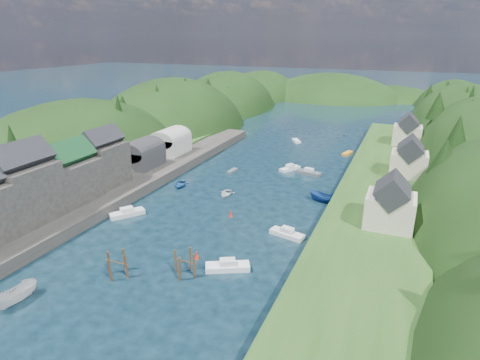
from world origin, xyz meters
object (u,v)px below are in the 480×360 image
at_px(piling_cluster_far, 185,265).
at_px(channel_buoy_near, 197,256).
at_px(channel_buoy_far, 231,214).
at_px(piling_cluster_near, 118,266).

distance_m(piling_cluster_far, channel_buoy_near, 4.29).
bearing_deg(channel_buoy_far, piling_cluster_near, -105.50).
bearing_deg(channel_buoy_far, piling_cluster_far, -84.25).
xyz_separation_m(piling_cluster_far, channel_buoy_near, (-0.57, 4.15, -0.93)).
relative_size(piling_cluster_near, channel_buoy_far, 3.49).
bearing_deg(channel_buoy_near, piling_cluster_far, -82.15).
xyz_separation_m(channel_buoy_near, channel_buoy_far, (-1.32, 14.60, 0.00)).
distance_m(piling_cluster_near, channel_buoy_far, 23.16).
relative_size(piling_cluster_far, channel_buoy_near, 3.60).
xyz_separation_m(piling_cluster_far, channel_buoy_far, (-1.89, 18.75, -0.93)).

